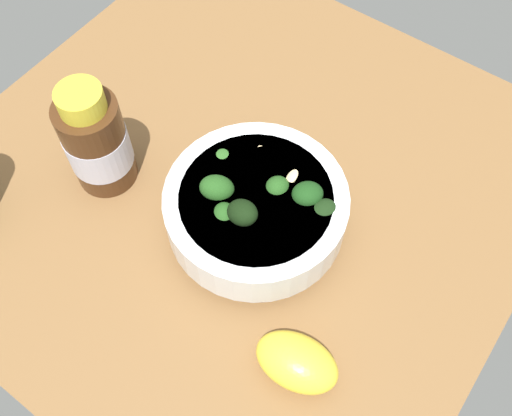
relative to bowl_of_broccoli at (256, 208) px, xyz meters
The scene contains 4 objects.
ground_plane 8.65cm from the bowl_of_broccoli, 53.54° to the left, with size 62.47×62.47×3.70cm, color brown.
bowl_of_broccoli is the anchor object (origin of this frame).
lemon_wedge 15.66cm from the bowl_of_broccoli, 130.47° to the right, with size 7.94×5.19×3.94cm, color yellow.
bottle_tall 18.11cm from the bowl_of_broccoli, 103.37° to the left, with size 6.74×6.74×13.54cm.
Camera 1 is at (-28.22, -22.71, 55.22)cm, focal length 41.33 mm.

